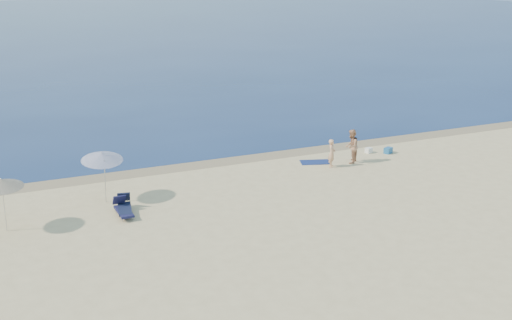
{
  "coord_description": "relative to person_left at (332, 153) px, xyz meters",
  "views": [
    {
      "loc": [
        -13.24,
        -13.01,
        10.98
      ],
      "look_at": [
        -0.53,
        16.0,
        1.0
      ],
      "focal_mm": 45.0,
      "sensor_mm": 36.0,
      "label": 1
    }
  ],
  "objects": [
    {
      "name": "beach_towel",
      "position": [
        -0.43,
        1.05,
        -0.77
      ],
      "size": [
        1.85,
        1.37,
        0.03
      ],
      "primitive_type": "cube",
      "rotation": [
        0.0,
        0.0,
        -0.31
      ],
      "color": "#101F52",
      "rests_on": "ground"
    },
    {
      "name": "person_right",
      "position": [
        1.39,
        0.22,
        0.18
      ],
      "size": [
        1.17,
        1.17,
        1.92
      ],
      "primitive_type": "imported",
      "rotation": [
        0.0,
        0.0,
        -2.35
      ],
      "color": "tan",
      "rests_on": "ground"
    },
    {
      "name": "white_bag",
      "position": [
        3.36,
        1.43,
        -0.63
      ],
      "size": [
        0.42,
        0.39,
        0.31
      ],
      "primitive_type": "cube",
      "rotation": [
        0.0,
        0.0,
        0.26
      ],
      "color": "white",
      "rests_on": "ground"
    },
    {
      "name": "umbrella_near",
      "position": [
        -12.44,
        -0.2,
        1.4
      ],
      "size": [
        1.98,
        2.01,
        2.54
      ],
      "rotation": [
        0.0,
        0.0,
        -0.02
      ],
      "color": "silver",
      "rests_on": "ground"
    },
    {
      "name": "person_left",
      "position": [
        0.0,
        0.0,
        0.0
      ],
      "size": [
        0.65,
        0.68,
        1.56
      ],
      "primitive_type": "imported",
      "rotation": [
        0.0,
        0.0,
        0.88
      ],
      "color": "tan",
      "rests_on": "ground"
    },
    {
      "name": "lounger_right",
      "position": [
        -11.92,
        -2.07,
        -0.5
      ],
      "size": [
        0.87,
        1.84,
        0.78
      ],
      "rotation": [
        0.0,
        0.0,
        -0.17
      ],
      "color": "black",
      "rests_on": "ground"
    },
    {
      "name": "lounger_left",
      "position": [
        -12.05,
        -2.33,
        -0.5
      ],
      "size": [
        0.62,
        1.75,
        0.76
      ],
      "rotation": [
        0.0,
        0.0,
        0.03
      ],
      "color": "#16173E",
      "rests_on": "ground"
    },
    {
      "name": "blue_cooler",
      "position": [
        4.37,
        0.89,
        -0.61
      ],
      "size": [
        0.59,
        0.52,
        0.35
      ],
      "primitive_type": "cube",
      "rotation": [
        0.0,
        0.0,
        0.43
      ],
      "color": "#1C5B98",
      "rests_on": "ground"
    },
    {
      "name": "wet_sand_strip",
      "position": [
        -4.06,
        3.3,
        -0.78
      ],
      "size": [
        240.0,
        1.6,
        0.0
      ],
      "primitive_type": "cube",
      "color": "#847254",
      "rests_on": "ground"
    },
    {
      "name": "sea",
      "position": [
        -4.06,
        83.9,
        -0.78
      ],
      "size": [
        240.0,
        160.0,
        0.01
      ],
      "primitive_type": "cube",
      "color": "#0C1F4A",
      "rests_on": "ground"
    },
    {
      "name": "umbrella_far",
      "position": [
        -16.93,
        -2.02,
        1.32
      ],
      "size": [
        1.98,
        1.99,
        2.38
      ],
      "rotation": [
        0.0,
        0.0,
        0.11
      ],
      "color": "silver",
      "rests_on": "ground"
    }
  ]
}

